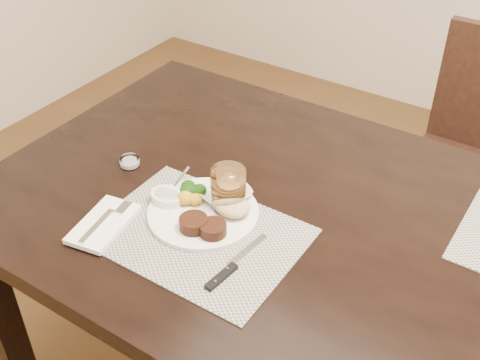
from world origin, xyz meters
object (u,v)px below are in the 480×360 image
Objects in this scene: dinner_plate at (207,212)px; steak_knife at (228,270)px; wine_glass_near at (228,193)px; cracker_bowl at (225,194)px; chair_far at (479,148)px.

steak_knife is at bearing -27.58° from dinner_plate.
steak_knife is 1.84× the size of wine_glass_near.
steak_knife is 1.39× the size of cracker_bowl.
chair_far is 1.09m from cracker_bowl.
cracker_bowl is at bearing 132.67° from steak_knife.
dinner_plate is 2.31× the size of wine_glass_near.
wine_glass_near is (0.03, 0.05, 0.04)m from dinner_plate.
cracker_bowl is (-0.40, -0.98, 0.27)m from chair_far.
chair_far is 5.94× the size of cracker_bowl.
cracker_bowl reaches higher than steak_knife.
steak_knife is 0.21m from wine_glass_near.
steak_knife is at bearing -56.11° from wine_glass_near.
chair_far is at bearing 67.68° from cracker_bowl.
wine_glass_near reaches higher than dinner_plate.
dinner_plate is (-0.40, -1.06, 0.27)m from chair_far.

